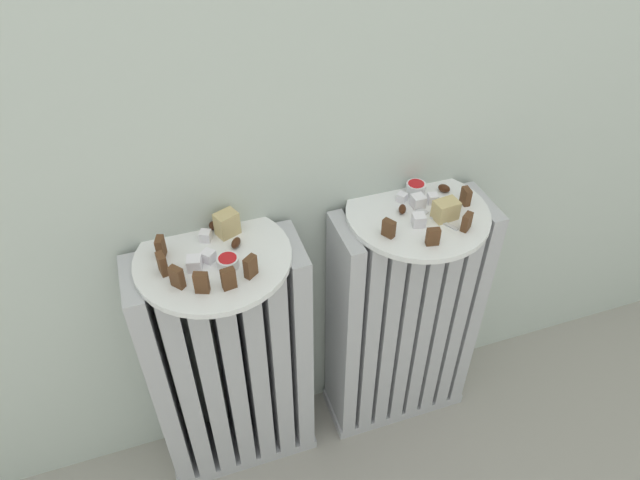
% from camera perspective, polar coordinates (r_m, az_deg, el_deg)
% --- Properties ---
extents(radiator_left, '(0.36, 0.14, 0.65)m').
position_cam_1_polar(radiator_left, '(1.34, -8.76, -12.39)').
color(radiator_left, '#B2B2B7').
rests_on(radiator_left, ground_plane).
extents(radiator_right, '(0.36, 0.14, 0.65)m').
position_cam_1_polar(radiator_right, '(1.42, 8.13, -8.06)').
color(radiator_right, '#B2B2B7').
rests_on(radiator_right, ground_plane).
extents(plate_left, '(0.29, 0.29, 0.01)m').
position_cam_1_polar(plate_left, '(1.09, -10.50, -1.75)').
color(plate_left, white).
rests_on(plate_left, radiator_left).
extents(plate_right, '(0.29, 0.29, 0.01)m').
position_cam_1_polar(plate_right, '(1.20, 9.61, 2.62)').
color(plate_right, white).
rests_on(plate_right, radiator_right).
extents(dark_cake_slice_left_0, '(0.02, 0.03, 0.04)m').
position_cam_1_polar(dark_cake_slice_left_0, '(1.10, -15.46, -0.70)').
color(dark_cake_slice_left_0, '#56351E').
rests_on(dark_cake_slice_left_0, plate_left).
extents(dark_cake_slice_left_1, '(0.02, 0.03, 0.04)m').
position_cam_1_polar(dark_cake_slice_left_1, '(1.06, -15.31, -2.30)').
color(dark_cake_slice_left_1, '#56351E').
rests_on(dark_cake_slice_left_1, plate_left).
extents(dark_cake_slice_left_2, '(0.03, 0.03, 0.04)m').
position_cam_1_polar(dark_cake_slice_left_2, '(1.03, -13.94, -3.58)').
color(dark_cake_slice_left_2, '#56351E').
rests_on(dark_cake_slice_left_2, plate_left).
extents(dark_cake_slice_left_3, '(0.03, 0.02, 0.04)m').
position_cam_1_polar(dark_cake_slice_left_3, '(1.01, -11.63, -4.15)').
color(dark_cake_slice_left_3, '#56351E').
rests_on(dark_cake_slice_left_3, plate_left).
extents(dark_cake_slice_left_4, '(0.03, 0.02, 0.04)m').
position_cam_1_polar(dark_cake_slice_left_4, '(1.01, -9.02, -3.80)').
color(dark_cake_slice_left_4, '#56351E').
rests_on(dark_cake_slice_left_4, plate_left).
extents(dark_cake_slice_left_5, '(0.03, 0.03, 0.04)m').
position_cam_1_polar(dark_cake_slice_left_5, '(1.03, -6.88, -2.62)').
color(dark_cake_slice_left_5, '#56351E').
rests_on(dark_cake_slice_left_5, plate_left).
extents(marble_cake_slice_left_0, '(0.05, 0.04, 0.05)m').
position_cam_1_polar(marble_cake_slice_left_0, '(1.12, -9.18, 1.60)').
color(marble_cake_slice_left_0, tan).
rests_on(marble_cake_slice_left_0, plate_left).
extents(turkish_delight_left_0, '(0.03, 0.03, 0.02)m').
position_cam_1_polar(turkish_delight_left_0, '(1.07, -10.96, -1.59)').
color(turkish_delight_left_0, white).
rests_on(turkish_delight_left_0, plate_left).
extents(turkish_delight_left_1, '(0.03, 0.03, 0.02)m').
position_cam_1_polar(turkish_delight_left_1, '(1.12, -11.25, 0.41)').
color(turkish_delight_left_1, white).
rests_on(turkish_delight_left_1, plate_left).
extents(turkish_delight_left_2, '(0.03, 0.03, 0.03)m').
position_cam_1_polar(turkish_delight_left_2, '(1.06, -12.30, -2.29)').
color(turkish_delight_left_2, white).
rests_on(turkish_delight_left_2, plate_left).
extents(medjool_date_left_0, '(0.03, 0.03, 0.02)m').
position_cam_1_polar(medjool_date_left_0, '(1.10, -8.31, -0.28)').
color(medjool_date_left_0, '#3D1E0F').
rests_on(medjool_date_left_0, plate_left).
extents(medjool_date_left_1, '(0.02, 0.03, 0.02)m').
position_cam_1_polar(medjool_date_left_1, '(1.15, -10.51, 1.43)').
color(medjool_date_left_1, '#3D1E0F').
rests_on(medjool_date_left_1, plate_left).
extents(jam_bowl_left, '(0.04, 0.04, 0.02)m').
position_cam_1_polar(jam_bowl_left, '(1.06, -9.08, -2.11)').
color(jam_bowl_left, white).
rests_on(jam_bowl_left, plate_left).
extents(dark_cake_slice_right_0, '(0.02, 0.03, 0.04)m').
position_cam_1_polar(dark_cake_slice_right_0, '(1.11, 6.80, 1.15)').
color(dark_cake_slice_right_0, '#56351E').
rests_on(dark_cake_slice_right_0, plate_right).
extents(dark_cake_slice_right_1, '(0.03, 0.02, 0.04)m').
position_cam_1_polar(dark_cake_slice_right_1, '(1.11, 11.09, 0.32)').
color(dark_cake_slice_right_1, '#56351E').
rests_on(dark_cake_slice_right_1, plate_right).
extents(dark_cake_slice_right_2, '(0.03, 0.03, 0.04)m').
position_cam_1_polar(dark_cake_slice_right_2, '(1.15, 14.29, 1.75)').
color(dark_cake_slice_right_2, '#56351E').
rests_on(dark_cake_slice_right_2, plate_right).
extents(dark_cake_slice_right_3, '(0.01, 0.03, 0.04)m').
position_cam_1_polar(dark_cake_slice_right_3, '(1.22, 14.21, 4.21)').
color(dark_cake_slice_right_3, '#56351E').
rests_on(dark_cake_slice_right_3, plate_right).
extents(marble_cake_slice_right_0, '(0.05, 0.04, 0.04)m').
position_cam_1_polar(marble_cake_slice_right_0, '(1.17, 12.31, 2.92)').
color(marble_cake_slice_right_0, tan).
rests_on(marble_cake_slice_right_0, plate_right).
extents(turkish_delight_right_0, '(0.03, 0.03, 0.02)m').
position_cam_1_polar(turkish_delight_right_0, '(1.15, 9.72, 1.96)').
color(turkish_delight_right_0, white).
rests_on(turkish_delight_right_0, plate_right).
extents(turkish_delight_right_1, '(0.02, 0.02, 0.02)m').
position_cam_1_polar(turkish_delight_right_1, '(1.21, 11.08, 4.04)').
color(turkish_delight_right_1, white).
rests_on(turkish_delight_right_1, plate_right).
extents(turkish_delight_right_2, '(0.03, 0.03, 0.02)m').
position_cam_1_polar(turkish_delight_right_2, '(1.21, 8.09, 4.19)').
color(turkish_delight_right_2, white).
rests_on(turkish_delight_right_2, plate_right).
extents(turkish_delight_right_3, '(0.03, 0.03, 0.03)m').
position_cam_1_polar(turkish_delight_right_3, '(1.20, 9.65, 3.80)').
color(turkish_delight_right_3, white).
rests_on(turkish_delight_right_3, plate_right).
extents(medjool_date_right_0, '(0.03, 0.03, 0.02)m').
position_cam_1_polar(medjool_date_right_0, '(1.25, 12.15, 5.01)').
color(medjool_date_right_0, '#3D1E0F').
rests_on(medjool_date_right_0, plate_right).
extents(medjool_date_right_1, '(0.02, 0.03, 0.02)m').
position_cam_1_polar(medjool_date_right_1, '(1.18, 8.14, 3.04)').
color(medjool_date_right_1, '#3D1E0F').
rests_on(medjool_date_right_1, plate_right).
extents(jam_bowl_right, '(0.04, 0.04, 0.03)m').
position_cam_1_polar(jam_bowl_right, '(1.23, 9.43, 5.10)').
color(jam_bowl_right, white).
rests_on(jam_bowl_right, plate_right).
extents(fork, '(0.06, 0.09, 0.00)m').
position_cam_1_polar(fork, '(1.18, 11.13, 2.17)').
color(fork, silver).
rests_on(fork, plate_right).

